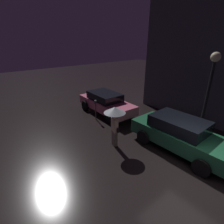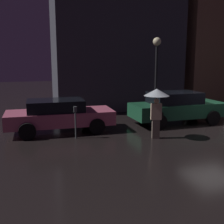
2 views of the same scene
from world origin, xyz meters
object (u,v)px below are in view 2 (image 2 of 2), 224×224
Objects in this scene: parked_car_pink at (59,115)px; parked_car_green at (177,107)px; parking_meter at (75,119)px; pedestrian_with_umbrella at (157,100)px; street_lamp_near at (157,59)px.

parked_car_pink is 1.00× the size of parked_car_green.
parked_car_pink is 3.56× the size of parking_meter.
parked_car_green is 3.56× the size of parking_meter.
parked_car_pink is at bearing 112.21° from parking_meter.
pedestrian_with_umbrella is at bearing -136.55° from parked_car_green.
parked_car_pink is at bearing 178.36° from parked_car_green.
parking_meter is 6.62m from street_lamp_near.
street_lamp_near is at bearing 32.70° from parking_meter.
street_lamp_near is at bearing 22.48° from parked_car_pink.
parked_car_green reaches higher than parking_meter.
pedestrian_with_umbrella is at bearing -29.73° from parked_car_pink.
street_lamp_near reaches higher than parked_car_green.
parked_car_pink is 5.78m from parked_car_green.
pedestrian_with_umbrella reaches higher than parked_car_green.
street_lamp_near is (5.22, 3.35, 2.34)m from parking_meter.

